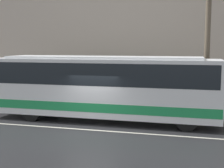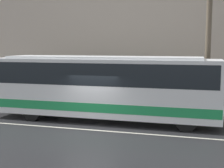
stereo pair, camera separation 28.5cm
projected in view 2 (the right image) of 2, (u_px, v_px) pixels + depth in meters
The scene contains 6 objects.
ground_plane at pixel (88, 130), 14.74m from camera, with size 60.00×60.00×0.00m, color #262628.
sidewalk at pixel (118, 106), 20.08m from camera, with size 60.00×3.18×0.16m.
building_facade at pixel (124, 9), 20.96m from camera, with size 60.00×0.35×13.20m.
lane_stripe at pixel (88, 130), 14.74m from camera, with size 54.00×0.14×0.01m.
transit_bus at pixel (103, 85), 16.43m from camera, with size 11.99×2.52×3.40m.
utility_pole_near at pixel (208, 35), 16.97m from camera, with size 0.30×0.30×8.75m.
Camera 2 is at (4.91, -13.54, 3.96)m, focal length 50.00 mm.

